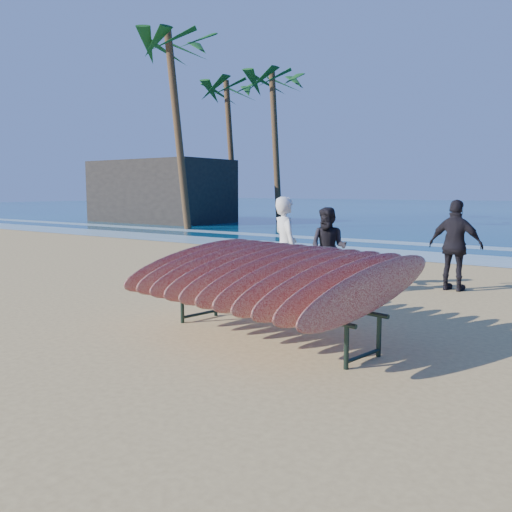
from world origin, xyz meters
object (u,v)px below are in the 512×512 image
object	(u,v)px
person_dark_a	(328,248)
building	(161,191)
palm_left	(177,48)
surfboard_rack	(270,276)
person_white	(285,247)
person_dark_b	(456,245)
palm_mid	(276,83)
palm_right	(230,93)

from	to	relation	value
person_dark_a	building	xyz separation A→B (m)	(-19.24, 14.22, 1.06)
person_dark_a	palm_left	world-z (taller)	palm_left
surfboard_rack	person_white	world-z (taller)	person_white
person_white	person_dark_a	bearing A→B (deg)	-67.79
palm_left	surfboard_rack	bearing A→B (deg)	-42.94
person_dark_b	palm_left	distance (m)	19.64
person_dark_a	building	bearing A→B (deg)	136.67
person_white	palm_mid	xyz separation A→B (m)	(-12.68, 18.71, 7.23)
building	palm_right	bearing A→B (deg)	60.80
person_white	person_dark_a	world-z (taller)	person_white
palm_left	palm_mid	bearing A→B (deg)	85.09
surfboard_rack	person_dark_b	bearing A→B (deg)	87.95
building	palm_mid	bearing A→B (deg)	27.55
building	palm_mid	xyz separation A→B (m)	(6.29, 3.28, 6.28)
building	palm_mid	distance (m)	9.48
person_dark_b	person_white	bearing A→B (deg)	48.23
surfboard_rack	palm_mid	xyz separation A→B (m)	(-14.10, 21.30, 7.31)
surfboard_rack	palm_left	size ratio (longest dim) A/B	0.37
building	palm_left	distance (m)	9.82
surfboard_rack	person_dark_b	world-z (taller)	person_dark_b
palm_left	person_white	bearing A→B (deg)	-39.86
building	palm_left	size ratio (longest dim) A/B	0.88
person_dark_a	palm_left	xyz separation A→B (m)	(-13.60, 9.93, 7.86)
person_dark_a	person_dark_b	world-z (taller)	person_dark_b
person_white	palm_mid	size ratio (longest dim) A/B	0.20
person_dark_b	building	world-z (taller)	building
palm_right	person_white	bearing A→B (deg)	-49.43
palm_mid	palm_right	size ratio (longest dim) A/B	1.00
surfboard_rack	person_white	size ratio (longest dim) A/B	1.93
palm_left	palm_right	size ratio (longest dim) A/B	1.06
person_white	building	xyz separation A→B (m)	(-18.98, 15.42, 0.95)
surfboard_rack	building	distance (m)	27.23
building	person_white	bearing A→B (deg)	-39.10
person_dark_a	building	world-z (taller)	building
palm_mid	palm_right	distance (m)	4.09
building	palm_left	world-z (taller)	palm_left
person_dark_a	palm_right	size ratio (longest dim) A/B	0.18
building	person_dark_a	bearing A→B (deg)	-36.47
surfboard_rack	person_dark_b	distance (m)	5.06
person_white	palm_left	distance (m)	19.02
person_dark_b	building	size ratio (longest dim) A/B	0.21
palm_mid	palm_right	world-z (taller)	palm_mid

